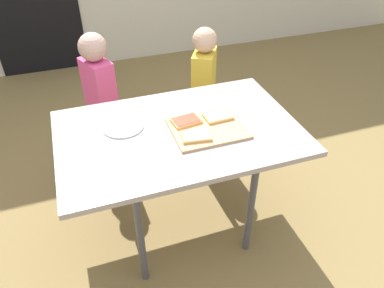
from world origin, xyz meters
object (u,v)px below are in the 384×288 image
pizza_slice_far_left (186,121)px  child_left (100,92)px  pizza_slice_near_left (196,136)px  plate_white_left (123,126)px  cutting_board (208,128)px  plate_white_right (213,113)px  child_right (204,87)px  pizza_slice_far_right (218,116)px  dining_table (179,139)px

pizza_slice_far_left → child_left: (-0.37, 0.76, -0.16)m
pizza_slice_near_left → plate_white_left: 0.41m
cutting_board → plate_white_left: (-0.42, 0.17, -0.00)m
plate_white_right → child_right: child_right is taller
pizza_slice_far_left → plate_white_left: size_ratio=0.72×
pizza_slice_near_left → pizza_slice_far_right: bearing=37.0°
dining_table → child_right: (0.40, 0.68, -0.10)m
cutting_board → pizza_slice_near_left: (-0.09, -0.07, 0.02)m
cutting_board → child_left: bearing=119.1°
dining_table → plate_white_left: 0.31m
pizza_slice_far_right → pizza_slice_far_left: same height
cutting_board → plate_white_left: size_ratio=1.73×
child_right → pizza_slice_far_right: bearing=-104.2°
pizza_slice_far_left → dining_table: bearing=-143.5°
child_right → child_left: bearing=170.6°
plate_white_left → plate_white_right: 0.51m
dining_table → pizza_slice_far_left: bearing=36.5°
pizza_slice_far_left → pizza_slice_near_left: (0.00, -0.15, 0.00)m
pizza_slice_far_left → child_left: 0.86m
cutting_board → dining_table: bearing=164.9°
pizza_slice_far_right → child_right: bearing=75.8°
pizza_slice_far_left → pizza_slice_near_left: 0.15m
cutting_board → plate_white_right: 0.16m
cutting_board → plate_white_right: (0.08, 0.13, -0.00)m
dining_table → pizza_slice_far_right: (0.23, 0.02, 0.08)m
dining_table → pizza_slice_near_left: (0.06, -0.11, 0.08)m
plate_white_left → pizza_slice_near_left: bearing=-35.3°
cutting_board → plate_white_right: cutting_board is taller
pizza_slice_far_left → plate_white_right: pizza_slice_far_left is taller
pizza_slice_near_left → plate_white_right: pizza_slice_near_left is taller
dining_table → pizza_slice_far_left: size_ratio=7.89×
dining_table → plate_white_left: plate_white_left is taller
pizza_slice_far_right → pizza_slice_near_left: 0.22m
cutting_board → pizza_slice_near_left: bearing=-142.3°
dining_table → pizza_slice_far_left: pizza_slice_far_left is taller
child_left → child_right: child_left is taller
child_right → dining_table: bearing=-120.3°
child_left → child_right: size_ratio=1.01×
pizza_slice_near_left → plate_white_left: (-0.33, 0.23, -0.02)m
dining_table → plate_white_left: (-0.27, 0.13, 0.06)m
dining_table → pizza_slice_near_left: 0.15m
cutting_board → plate_white_left: 0.45m
plate_white_left → child_left: bearing=94.1°
pizza_slice_far_right → child_right: 0.70m
child_right → cutting_board: bearing=-109.2°
dining_table → pizza_slice_far_right: 0.25m
child_right → plate_white_right: bearing=-105.9°
dining_table → child_left: child_left is taller
pizza_slice_far_left → child_left: bearing=116.2°
pizza_slice_far_left → plate_white_right: bearing=16.7°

